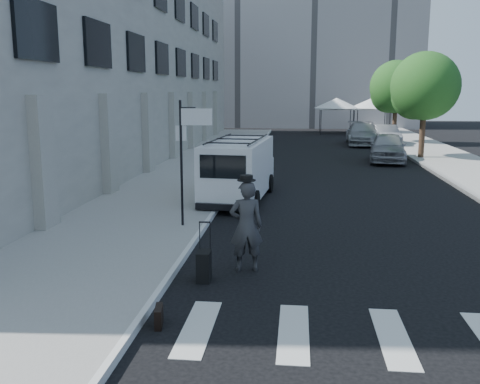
% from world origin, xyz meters
% --- Properties ---
extents(ground, '(120.00, 120.00, 0.00)m').
position_xyz_m(ground, '(0.00, 0.00, 0.00)').
color(ground, black).
rests_on(ground, ground).
extents(sidewalk_left, '(4.50, 48.00, 0.15)m').
position_xyz_m(sidewalk_left, '(-4.25, 16.00, 0.07)').
color(sidewalk_left, gray).
rests_on(sidewalk_left, ground).
extents(sidewalk_right, '(4.00, 56.00, 0.15)m').
position_xyz_m(sidewalk_right, '(9.00, 20.00, 0.07)').
color(sidewalk_right, gray).
rests_on(sidewalk_right, ground).
extents(building_left, '(10.00, 44.00, 12.00)m').
position_xyz_m(building_left, '(-11.50, 18.00, 6.00)').
color(building_left, gray).
rests_on(building_left, ground).
extents(building_far, '(22.00, 12.00, 25.00)m').
position_xyz_m(building_far, '(2.00, 50.00, 12.50)').
color(building_far, slate).
rests_on(building_far, ground).
extents(sign_pole, '(1.03, 0.07, 3.50)m').
position_xyz_m(sign_pole, '(-2.36, 3.20, 2.65)').
color(sign_pole, black).
rests_on(sign_pole, sidewalk_left).
extents(tree_near, '(3.80, 3.83, 6.03)m').
position_xyz_m(tree_near, '(7.50, 20.15, 3.97)').
color(tree_near, black).
rests_on(tree_near, ground).
extents(tree_far, '(3.80, 3.83, 6.03)m').
position_xyz_m(tree_far, '(7.50, 29.15, 3.97)').
color(tree_far, black).
rests_on(tree_far, ground).
extents(tent_left, '(4.00, 4.00, 3.20)m').
position_xyz_m(tent_left, '(4.00, 38.00, 2.71)').
color(tent_left, black).
rests_on(tent_left, ground).
extents(tent_right, '(4.00, 4.00, 3.20)m').
position_xyz_m(tent_right, '(7.20, 38.50, 2.71)').
color(tent_right, black).
rests_on(tent_right, ground).
extents(businessman, '(0.82, 0.62, 2.01)m').
position_xyz_m(businessman, '(-0.47, -0.02, 1.01)').
color(businessman, '#363638').
rests_on(businessman, ground).
extents(briefcase, '(0.19, 0.45, 0.34)m').
position_xyz_m(briefcase, '(-1.67, -3.00, 0.17)').
color(briefcase, black).
rests_on(briefcase, ground).
extents(suitcase, '(0.29, 0.45, 1.23)m').
position_xyz_m(suitcase, '(-1.29, -0.77, 0.33)').
color(suitcase, black).
rests_on(suitcase, ground).
extents(cargo_van, '(2.34, 5.75, 2.13)m').
position_xyz_m(cargo_van, '(-1.48, 7.74, 1.11)').
color(cargo_van, white).
rests_on(cargo_van, ground).
extents(parked_car_a, '(2.52, 4.92, 1.60)m').
position_xyz_m(parked_car_a, '(5.54, 18.80, 0.80)').
color(parked_car_a, gray).
rests_on(parked_car_a, ground).
extents(parked_car_b, '(1.73, 4.49, 1.46)m').
position_xyz_m(parked_car_b, '(6.80, 27.73, 0.73)').
color(parked_car_b, '#585B5F').
rests_on(parked_car_b, ground).
extents(parked_car_c, '(2.47, 5.62, 1.61)m').
position_xyz_m(parked_car_c, '(5.25, 28.13, 0.80)').
color(parked_car_c, '#929499').
rests_on(parked_car_c, ground).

